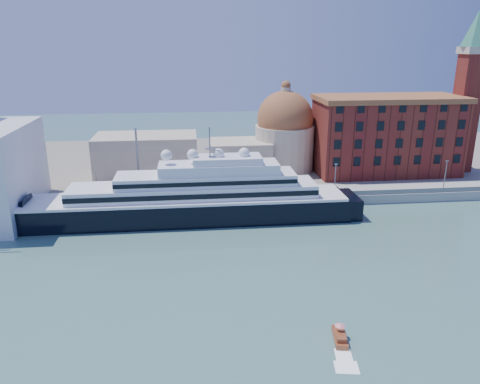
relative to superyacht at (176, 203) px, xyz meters
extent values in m
plane|color=#3B6761|center=(10.81, -23.00, -4.47)|extent=(400.00, 400.00, 0.00)
cube|color=gray|center=(10.81, 11.00, -3.22)|extent=(180.00, 10.00, 2.50)
cube|color=slate|center=(10.81, 52.00, -3.47)|extent=(260.00, 72.00, 2.00)
cube|color=slate|center=(10.81, 6.50, -1.37)|extent=(180.00, 0.10, 1.20)
cube|color=black|center=(2.36, 0.00, -2.30)|extent=(76.85, 11.82, 6.40)
cone|color=black|center=(-38.03, 0.00, -2.30)|extent=(9.85, 11.82, 11.82)
cube|color=black|center=(40.78, 0.00, -2.50)|extent=(5.91, 10.84, 5.91)
cube|color=white|center=(2.36, 0.00, 1.14)|extent=(74.88, 12.02, 0.59)
cube|color=white|center=(4.33, 0.00, 2.92)|extent=(57.14, 9.85, 2.96)
cube|color=black|center=(4.33, -4.92, 2.92)|extent=(57.14, 0.15, 1.18)
cube|color=white|center=(7.29, 0.00, 5.68)|extent=(41.38, 8.87, 2.56)
cube|color=white|center=(10.24, 0.00, 8.14)|extent=(27.59, 7.88, 2.36)
cube|color=white|center=(12.21, 0.00, 10.11)|extent=(15.76, 6.90, 1.58)
cylinder|color=slate|center=(8.27, 0.00, 14.25)|extent=(0.30, 0.30, 6.90)
sphere|color=white|center=(-1.58, 0.00, 11.49)|extent=(2.56, 2.56, 2.56)
sphere|color=white|center=(4.33, 0.00, 11.49)|extent=(2.56, 2.56, 2.56)
sphere|color=white|center=(10.24, 0.00, 11.49)|extent=(2.56, 2.56, 2.56)
sphere|color=white|center=(16.15, 0.00, 11.49)|extent=(2.56, 2.56, 2.56)
cube|color=brown|center=(24.10, -49.33, -4.17)|extent=(2.52, 5.36, 0.86)
cube|color=brown|center=(23.97, -50.18, -3.44)|extent=(1.70, 2.34, 0.69)
cylinder|color=slate|center=(24.17, -48.91, -3.10)|extent=(0.05, 0.05, 1.37)
cone|color=red|center=(24.17, -48.91, -2.32)|extent=(1.55, 1.55, 0.34)
cube|color=maroon|center=(62.81, 29.00, 8.53)|extent=(42.00, 18.00, 22.00)
cube|color=brown|center=(62.81, 29.00, 20.03)|extent=(43.00, 19.00, 1.50)
cube|color=maroon|center=(86.81, 29.00, 15.03)|extent=(6.00, 6.00, 35.00)
cube|color=beige|center=(86.81, 29.00, 33.53)|extent=(7.00, 7.00, 2.00)
cone|color=#397E62|center=(86.81, 29.00, 39.53)|extent=(8.40, 8.40, 10.00)
cylinder|color=beige|center=(32.81, 35.00, 4.53)|extent=(18.00, 18.00, 14.00)
sphere|color=brown|center=(32.81, 35.00, 13.53)|extent=(17.00, 17.00, 17.00)
cylinder|color=beige|center=(32.81, 35.00, 21.53)|extent=(3.00, 3.00, 3.00)
cube|color=beige|center=(18.81, 33.00, 2.53)|extent=(18.00, 14.00, 10.00)
cube|color=beige|center=(-9.19, 35.00, 3.53)|extent=(30.00, 16.00, 12.00)
cylinder|color=slate|center=(-19.19, 8.00, 2.03)|extent=(0.24, 0.24, 8.00)
cube|color=slate|center=(-19.19, 8.00, 6.13)|extent=(0.80, 0.30, 0.25)
cylinder|color=slate|center=(10.81, 8.00, 2.03)|extent=(0.24, 0.24, 8.00)
cube|color=slate|center=(10.81, 8.00, 6.13)|extent=(0.80, 0.30, 0.25)
cylinder|color=slate|center=(40.81, 8.00, 2.03)|extent=(0.24, 0.24, 8.00)
cube|color=slate|center=(40.81, 8.00, 6.13)|extent=(0.80, 0.30, 0.25)
cylinder|color=slate|center=(70.81, 8.00, 2.03)|extent=(0.24, 0.24, 8.00)
cube|color=slate|center=(70.81, 8.00, 6.13)|extent=(0.80, 0.30, 0.25)
cylinder|color=slate|center=(-9.19, 10.00, 7.03)|extent=(0.50, 0.50, 18.00)
camera|label=1|loc=(3.72, -104.42, 36.18)|focal=35.00mm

